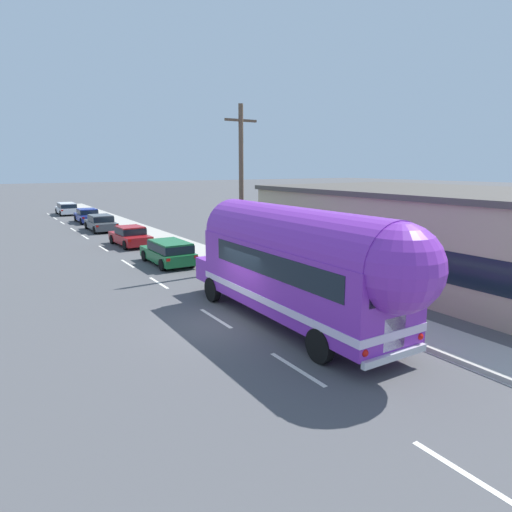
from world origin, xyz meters
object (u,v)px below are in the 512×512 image
car_fourth (87,215)px  car_lead (169,251)px  utility_pole (241,186)px  car_third (101,222)px  painted_bus (301,262)px  car_fifth (67,208)px  car_second (130,235)px

car_fourth → car_lead: bearing=-90.8°
utility_pole → car_third: bearing=98.2°
painted_bus → car_fifth: painted_bus is taller
car_lead → painted_bus: bearing=-89.6°
painted_bus → car_third: (-0.05, 27.76, -1.56)m
car_second → car_third: bearing=89.8°
car_second → painted_bus: bearing=-89.7°
painted_bus → car_fifth: size_ratio=2.46×
painted_bus → car_second: painted_bus is taller
car_fourth → car_fifth: (-0.46, 8.73, 0.05)m
utility_pole → car_fifth: 34.89m
car_fifth → car_fourth: bearing=-87.0°
painted_bus → car_fourth: bearing=89.6°
car_second → car_fourth: 15.28m
car_fourth → car_second: bearing=-91.2°
painted_bus → car_second: size_ratio=2.57×
car_lead → car_third: (0.03, 15.90, -0.04)m
car_fourth → car_fifth: bearing=93.0°
car_second → car_third: same height
car_lead → car_fifth: bearing=90.3°
car_third → car_fourth: same height
car_third → car_fourth: bearing=87.6°
car_lead → car_fifth: (-0.16, 31.25, 0.00)m
utility_pole → car_third: (-2.76, 19.23, -3.68)m
utility_pole → car_third: 19.77m
car_lead → car_third: size_ratio=0.91×
utility_pole → painted_bus: utility_pole is taller
car_third → car_fifth: same height
utility_pole → painted_bus: size_ratio=0.75×
car_second → car_third: (0.04, 8.66, 0.02)m
car_lead → car_third: same height
utility_pole → painted_bus: bearing=-107.6°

